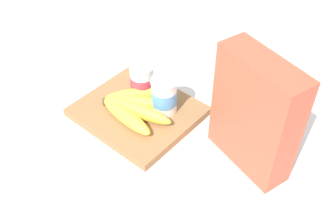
{
  "coord_description": "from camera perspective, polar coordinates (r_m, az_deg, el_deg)",
  "views": [
    {
      "loc": [
        0.55,
        -0.52,
        0.72
      ],
      "look_at": [
        0.1,
        0.0,
        0.07
      ],
      "focal_mm": 42.8,
      "sensor_mm": 36.0,
      "label": 1
    }
  ],
  "objects": [
    {
      "name": "ground_plane",
      "position": [
        1.04,
        -4.28,
        -0.37
      ],
      "size": [
        2.4,
        2.4,
        0.0
      ],
      "primitive_type": "plane",
      "color": "silver"
    },
    {
      "name": "cutting_board",
      "position": [
        1.03,
        -4.31,
        0.07
      ],
      "size": [
        0.29,
        0.25,
        0.02
      ],
      "primitive_type": "cube",
      "color": "olive",
      "rests_on": "ground_plane"
    },
    {
      "name": "cereal_box",
      "position": [
        0.86,
        12.26,
        -0.38
      ],
      "size": [
        0.21,
        0.12,
        0.28
      ],
      "primitive_type": "cube",
      "rotation": [
        0.0,
        0.0,
        -0.28
      ],
      "color": "#D85138",
      "rests_on": "ground_plane"
    },
    {
      "name": "yogurt_cup_front",
      "position": [
        1.04,
        -3.7,
        4.44
      ],
      "size": [
        0.06,
        0.06,
        0.09
      ],
      "color": "white",
      "rests_on": "cutting_board"
    },
    {
      "name": "yogurt_cup_back",
      "position": [
        0.99,
        -0.54,
        2.33
      ],
      "size": [
        0.07,
        0.07,
        0.1
      ],
      "color": "white",
      "rests_on": "cutting_board"
    },
    {
      "name": "banana_bunch",
      "position": [
        1.01,
        -4.67,
        0.93
      ],
      "size": [
        0.2,
        0.19,
        0.04
      ],
      "color": "yellow",
      "rests_on": "cutting_board"
    }
  ]
}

